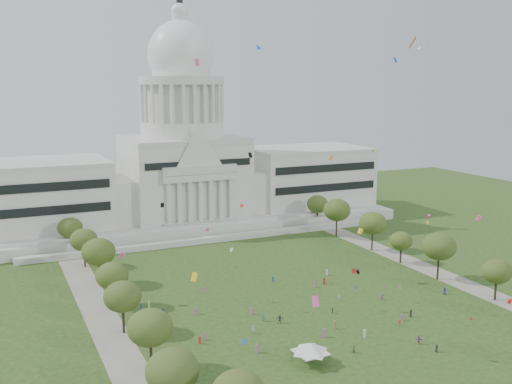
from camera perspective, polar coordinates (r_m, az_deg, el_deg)
The scene contains 31 objects.
ground at distance 141.17m, azimuth 7.77°, elevation -12.67°, with size 400.00×400.00×0.00m, color #284318.
capitol at distance 236.08m, azimuth -6.91°, elevation 2.32°, with size 160.00×64.50×91.30m.
path_left at distance 151.51m, azimuth -14.61°, elevation -11.27°, with size 8.00×160.00×0.04m, color gray.
path_right at distance 190.89m, azimuth 15.26°, elevation -6.76°, with size 8.00×160.00×0.04m, color gray.
row_tree_l_0 at distance 102.19m, azimuth -7.98°, elevation -16.53°, with size 8.85×8.85×12.59m.
row_tree_l_1 at distance 118.90m, azimuth -10.06°, elevation -12.60°, with size 8.86×8.86×12.59m.
row_tree_r_1 at distance 165.51m, azimuth 21.96°, elevation -7.04°, with size 7.58×7.58×10.78m.
row_tree_l_2 at distance 137.31m, azimuth -12.60°, elevation -9.69°, with size 8.42×8.42×11.97m.
row_tree_r_2 at distance 176.73m, azimuth 17.05°, elevation -4.98°, with size 9.55×9.55×13.58m.
row_tree_l_3 at distance 153.03m, azimuth -13.56°, elevation -7.75°, with size 8.12×8.12×11.55m.
row_tree_r_3 at distance 190.11m, azimuth 13.66°, elevation -4.54°, with size 7.01×7.01×9.98m.
row_tree_l_4 at distance 170.16m, azimuth -14.78°, elevation -5.54°, with size 9.29×9.29×13.21m.
row_tree_r_4 at distance 201.84m, azimuth 11.06°, elevation -2.93°, with size 9.19×9.19×13.06m.
row_tree_l_5 at distance 188.02m, azimuth -16.08°, elevation -4.40°, with size 8.33×8.33×11.85m.
row_tree_r_5 at distance 217.31m, azimuth 7.71°, elevation -1.71°, with size 9.82×9.82×13.96m.
row_tree_l_6 at distance 205.32m, azimuth -17.29°, elevation -3.28°, with size 8.19×8.19×11.64m.
row_tree_r_6 at distance 233.85m, azimuth 5.89°, elevation -1.17°, with size 8.42×8.42×11.97m.
event_tent at distance 122.57m, azimuth 5.22°, elevation -14.52°, with size 8.82×8.82×4.56m.
person_0 at distance 167.51m, azimuth 17.52°, elevation -8.97°, with size 0.92×0.60×1.88m, color navy.
person_2 at distance 159.35m, azimuth 11.97°, elevation -9.73°, with size 0.85×0.53×1.75m, color #994C8C.
person_3 at distance 147.33m, azimuth 13.73°, elevation -11.53°, with size 1.06×0.55×1.65m, color #994C8C.
person_4 at distance 148.85m, azimuth 7.27°, elevation -11.10°, with size 0.89×0.49×1.53m, color #33723F.
person_5 at distance 142.08m, azimuth 2.27°, elevation -11.98°, with size 1.88×0.74×2.02m, color #4C4C51.
person_6 at distance 133.46m, azimuth 16.82°, elevation -14.05°, with size 0.83×0.54×1.71m, color #26262B.
person_7 at distance 129.31m, azimuth 9.31°, elevation -14.57°, with size 0.58×0.43×1.60m, color #26262B.
person_8 at distance 136.53m, azimuth -0.24°, elevation -12.96°, with size 0.92×0.57×1.90m, color silver.
person_9 at distance 144.31m, azimuth 13.54°, elevation -12.03°, with size 0.95×0.49×1.47m, color #B21E1E.
person_10 at distance 156.92m, azimuth 7.92°, elevation -9.96°, with size 0.93×0.51×1.58m, color silver.
person_11 at distance 136.13m, azimuth 15.24°, elevation -13.44°, with size 1.69×0.67×1.82m, color #994C8C.
distant_crowd at distance 146.28m, azimuth 0.81°, elevation -11.36°, with size 58.77×42.46×1.93m.
kite_swarm at distance 137.86m, azimuth 5.65°, elevation -1.64°, with size 84.39×102.55×61.95m.
Camera 1 is at (-70.22, -109.42, 54.99)m, focal length 42.00 mm.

